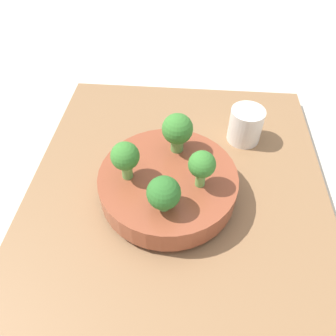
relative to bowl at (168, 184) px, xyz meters
name	(u,v)px	position (x,y,z in m)	size (l,w,h in m)	color
ground_plane	(176,214)	(0.02, 0.02, -0.08)	(6.00, 6.00, 0.00)	beige
table	(176,208)	(0.02, 0.02, -0.06)	(0.82, 0.63, 0.04)	olive
bowl	(168,184)	(0.00, 0.00, 0.00)	(0.27, 0.27, 0.06)	brown
broccoli_floret_front	(125,157)	(0.01, -0.08, 0.08)	(0.05, 0.05, 0.08)	#6BA34C
broccoli_floret_back	(202,165)	(0.02, 0.06, 0.08)	(0.05, 0.05, 0.08)	#6BA34C
broccoli_floret_left	(177,130)	(-0.07, 0.01, 0.08)	(0.06, 0.06, 0.09)	#609347
broccoli_floret_right	(164,193)	(0.08, 0.00, 0.07)	(0.06, 0.06, 0.07)	#6BA34C
cup	(245,125)	(-0.19, 0.17, 0.00)	(0.08, 0.08, 0.08)	silver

